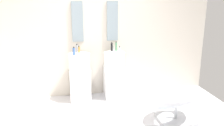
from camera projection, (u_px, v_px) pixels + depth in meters
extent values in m
cube|color=beige|center=(95.00, 33.00, 4.80)|extent=(4.80, 0.10, 2.60)
cube|color=white|center=(80.00, 84.00, 4.71)|extent=(0.40, 0.40, 0.65)
cylinder|color=white|center=(79.00, 61.00, 4.59)|extent=(0.41, 0.41, 0.30)
cylinder|color=#B7BABF|center=(79.00, 50.00, 4.64)|extent=(0.02, 0.02, 0.10)
cube|color=white|center=(114.00, 82.00, 4.83)|extent=(0.40, 0.40, 0.65)
cylinder|color=white|center=(114.00, 60.00, 4.71)|extent=(0.41, 0.41, 0.30)
cylinder|color=#B7BABF|center=(113.00, 49.00, 4.76)|extent=(0.02, 0.02, 0.10)
cube|color=#8C9EA8|center=(77.00, 22.00, 4.61)|extent=(0.22, 0.03, 0.78)
cube|color=#8C9EA8|center=(112.00, 21.00, 4.73)|extent=(0.22, 0.03, 0.78)
cube|color=#B7BABF|center=(175.00, 120.00, 3.92)|extent=(0.56, 0.50, 0.06)
cylinder|color=#B7BABF|center=(176.00, 110.00, 3.88)|extent=(0.05, 0.05, 0.34)
torus|color=silver|center=(177.00, 99.00, 3.82)|extent=(1.05, 1.05, 0.49)
cylinder|color=#B7BABF|center=(1.00, 78.00, 3.32)|extent=(0.36, 0.02, 0.02)
cube|color=white|center=(3.00, 94.00, 3.38)|extent=(0.04, 0.22, 0.50)
cylinder|color=#4C72B7|center=(74.00, 52.00, 4.42)|extent=(0.05, 0.05, 0.14)
cylinder|color=black|center=(74.00, 47.00, 4.40)|extent=(0.03, 0.03, 0.02)
cylinder|color=silver|center=(120.00, 50.00, 4.63)|extent=(0.05, 0.05, 0.11)
cylinder|color=black|center=(120.00, 47.00, 4.62)|extent=(0.03, 0.03, 0.02)
cylinder|color=#99999E|center=(77.00, 49.00, 4.63)|extent=(0.05, 0.05, 0.15)
cylinder|color=black|center=(77.00, 44.00, 4.61)|extent=(0.03, 0.03, 0.02)
cylinder|color=#59996B|center=(116.00, 47.00, 4.76)|extent=(0.04, 0.04, 0.17)
cylinder|color=black|center=(116.00, 42.00, 4.74)|extent=(0.02, 0.02, 0.02)
cylinder|color=#C68C38|center=(79.00, 50.00, 4.64)|extent=(0.04, 0.04, 0.12)
cylinder|color=black|center=(79.00, 46.00, 4.62)|extent=(0.02, 0.02, 0.02)
cylinder|color=black|center=(112.00, 47.00, 4.76)|extent=(0.04, 0.04, 0.16)
cylinder|color=black|center=(112.00, 43.00, 4.73)|extent=(0.02, 0.02, 0.02)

